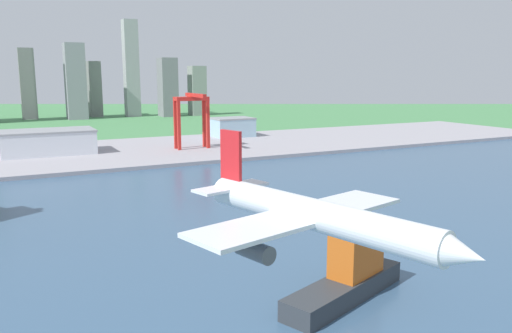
{
  "coord_description": "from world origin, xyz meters",
  "views": [
    {
      "loc": [
        -48.58,
        116.97,
        57.23
      ],
      "look_at": [
        16.78,
        246.15,
        31.09
      ],
      "focal_mm": 35.92,
      "sensor_mm": 36.0,
      "label": 1
    }
  ],
  "objects_px": {
    "port_crane_red": "(192,109)",
    "airplane_landing": "(315,216)",
    "container_barge": "(349,275)",
    "warehouse_annex": "(232,127)",
    "warehouse_main": "(48,142)"
  },
  "relations": [
    {
      "from": "container_barge",
      "to": "port_crane_red",
      "type": "distance_m",
      "value": 264.88
    },
    {
      "from": "warehouse_main",
      "to": "airplane_landing",
      "type": "bearing_deg",
      "value": -89.66
    },
    {
      "from": "container_barge",
      "to": "warehouse_annex",
      "type": "xyz_separation_m",
      "value": [
        108.48,
        314.76,
        4.7
      ]
    },
    {
      "from": "port_crane_red",
      "to": "warehouse_main",
      "type": "bearing_deg",
      "value": 167.73
    },
    {
      "from": "airplane_landing",
      "to": "container_barge",
      "type": "distance_m",
      "value": 77.68
    },
    {
      "from": "container_barge",
      "to": "warehouse_main",
      "type": "xyz_separation_m",
      "value": [
        -47.7,
        280.12,
        4.67
      ]
    },
    {
      "from": "port_crane_red",
      "to": "airplane_landing",
      "type": "bearing_deg",
      "value": -107.27
    },
    {
      "from": "warehouse_annex",
      "to": "container_barge",
      "type": "bearing_deg",
      "value": -109.02
    },
    {
      "from": "airplane_landing",
      "to": "port_crane_red",
      "type": "height_order",
      "value": "airplane_landing"
    },
    {
      "from": "container_barge",
      "to": "airplane_landing",
      "type": "bearing_deg",
      "value": -131.18
    },
    {
      "from": "port_crane_red",
      "to": "warehouse_main",
      "type": "relative_size",
      "value": 0.67
    },
    {
      "from": "container_barge",
      "to": "warehouse_annex",
      "type": "distance_m",
      "value": 332.97
    },
    {
      "from": "port_crane_red",
      "to": "warehouse_annex",
      "type": "bearing_deg",
      "value": 44.27
    },
    {
      "from": "container_barge",
      "to": "warehouse_annex",
      "type": "relative_size",
      "value": 1.21
    },
    {
      "from": "port_crane_red",
      "to": "container_barge",
      "type": "bearing_deg",
      "value": -101.14
    }
  ]
}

